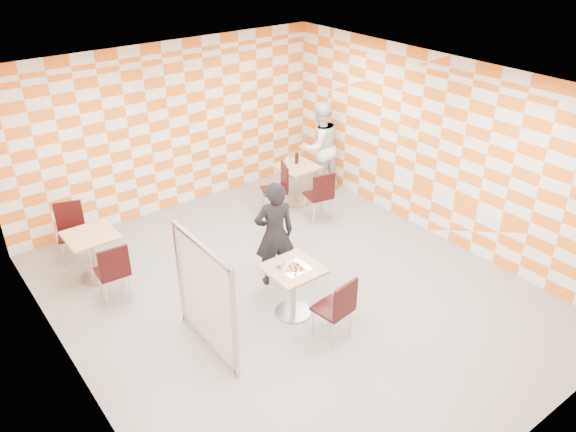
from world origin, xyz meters
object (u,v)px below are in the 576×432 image
Objects in this scene: man_white at (319,147)px; chair_main_front at (338,306)px; empty_table at (93,248)px; chair_second_side at (279,185)px; second_table at (297,178)px; man_dark at (274,234)px; partition at (205,297)px; main_table at (293,283)px; chair_second_front at (321,193)px; sport_bottle at (287,160)px; chair_empty_far at (71,226)px; soda_bottle at (297,158)px; chair_empty_near at (113,269)px.

chair_main_front is at bearing 57.44° from man_white.
chair_second_side reaches higher than empty_table.
man_dark is at bearing -135.17° from second_table.
man_white is (4.08, 2.70, 0.10)m from partition.
chair_second_side is 1.29m from man_white.
chair_second_side is (1.61, 2.49, 0.04)m from main_table.
chair_second_front is 4.62× the size of sport_bottle.
empty_table is 3.75× the size of sport_bottle.
chair_second_side is 2.21m from man_dark.
chair_main_front is at bearing -63.77° from chair_empty_far.
partition is at bearing -142.96° from soda_bottle.
chair_main_front is 1.65m from partition.
partition is 0.95× the size of man_dark.
empty_table is 0.42× the size of man_white.
partition is (-3.37, -2.50, 0.28)m from second_table.
second_table is 0.50m from chair_second_side.
chair_empty_far is at bearing 116.23° from chair_main_front.
chair_second_front is 2.05m from man_dark.
second_table is 4.20m from partition.
chair_main_front is at bearing -81.78° from main_table.
chair_empty_far is 0.52× the size of man_white.
main_table is 2.97m from chair_second_side.
chair_second_side is at bearing -160.45° from soda_bottle.
sport_bottle is at bearing -7.43° from chair_empty_far.
chair_empty_far is (-1.87, 3.25, 0.04)m from main_table.
soda_bottle is at bearing 19.55° from chair_second_side.
chair_second_front and chair_empty_near have the same top height.
chair_empty_far reaches higher than second_table.
partition reaches higher than chair_second_side.
chair_main_front and chair_second_side have the same top height.
sport_bottle is (0.39, 0.26, 0.29)m from chair_second_side.
main_table is at bearing -128.88° from soda_bottle.
man_white reaches higher than sport_bottle.
soda_bottle is at bearing -7.91° from chair_empty_far.
empty_table is (-3.92, -0.13, 0.00)m from second_table.
soda_bottle reaches higher than chair_second_side.
main_table is at bearing -60.08° from chair_empty_far.
partition reaches higher than soda_bottle.
chair_second_front is 4.02× the size of soda_bottle.
chair_empty_near is at bearing -178.91° from chair_second_front.
chair_second_side is 1.00× the size of chair_empty_far.
chair_second_side is 4.02× the size of soda_bottle.
chair_empty_far is at bearing -1.04° from man_white.
man_dark is 7.07× the size of soda_bottle.
chair_empty_far is 3.28m from man_dark.
chair_empty_near is 4.75m from man_white.
soda_bottle is at bearing 79.36° from chair_second_front.
sport_bottle is at bearing 125.16° from second_table.
empty_table is 0.81× the size of chair_empty_far.
chair_empty_near is 0.57× the size of man_dark.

